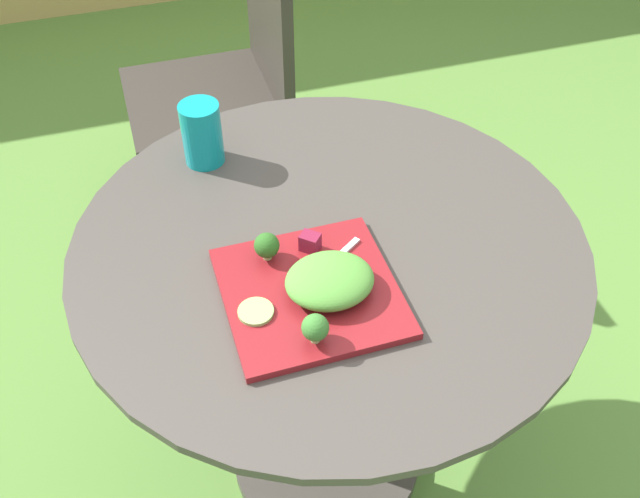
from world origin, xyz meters
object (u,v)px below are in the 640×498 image
object	(u,v)px
patio_chair	(233,66)
salad_plate	(310,292)
drinking_glass	(202,137)
fork	(324,271)

from	to	relation	value
patio_chair	salad_plate	size ratio (longest dim) A/B	3.34
salad_plate	drinking_glass	size ratio (longest dim) A/B	2.20
salad_plate	drinking_glass	world-z (taller)	drinking_glass
patio_chair	fork	bearing A→B (deg)	-93.53
drinking_glass	fork	size ratio (longest dim) A/B	0.90
fork	salad_plate	bearing A→B (deg)	-136.46
patio_chair	salad_plate	world-z (taller)	patio_chair
patio_chair	salad_plate	bearing A→B (deg)	-95.12
drinking_glass	fork	distance (m)	0.39
patio_chair	drinking_glass	distance (m)	0.75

